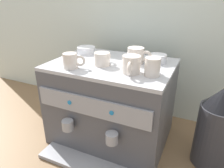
{
  "coord_description": "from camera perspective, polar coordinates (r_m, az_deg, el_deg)",
  "views": [
    {
      "loc": [
        0.43,
        -0.92,
        0.78
      ],
      "look_at": [
        0.0,
        0.0,
        0.33
      ],
      "focal_mm": 33.38,
      "sensor_mm": 36.0,
      "label": 1
    }
  ],
  "objects": [
    {
      "name": "ceramic_cup_3",
      "position": [
        0.91,
        10.97,
        4.74
      ],
      "size": [
        0.07,
        0.1,
        0.08
      ],
      "color": "beige",
      "rests_on": "espresso_machine"
    },
    {
      "name": "ceramic_cup_2",
      "position": [
        1.0,
        -11.14,
        6.26
      ],
      "size": [
        0.1,
        0.07,
        0.07
      ],
      "color": "beige",
      "rests_on": "espresso_machine"
    },
    {
      "name": "tiled_backsplash_wall",
      "position": [
        1.38,
        6.68,
        13.57
      ],
      "size": [
        2.8,
        0.03,
        1.07
      ],
      "primitive_type": "cube",
      "color": "silver",
      "rests_on": "ground_plane"
    },
    {
      "name": "ceramic_cup_1",
      "position": [
        1.02,
        -2.6,
        6.9
      ],
      "size": [
        0.08,
        0.11,
        0.06
      ],
      "color": "beige",
      "rests_on": "espresso_machine"
    },
    {
      "name": "espresso_machine",
      "position": [
        1.15,
        -0.09,
        -4.98
      ],
      "size": [
        0.61,
        0.56,
        0.45
      ],
      "color": "#4C4C51",
      "rests_on": "ground_plane"
    },
    {
      "name": "milk_pitcher",
      "position": [
        1.45,
        -16.32,
        -6.91
      ],
      "size": [
        0.11,
        0.11,
        0.12
      ],
      "primitive_type": "cylinder",
      "color": "#B7B7BC",
      "rests_on": "ground_plane"
    },
    {
      "name": "coffee_grinder",
      "position": [
        1.1,
        26.68,
        -10.77
      ],
      "size": [
        0.18,
        0.18,
        0.41
      ],
      "color": "#333338",
      "rests_on": "ground_plane"
    },
    {
      "name": "ceramic_cup_4",
      "position": [
        1.06,
        6.72,
        7.81
      ],
      "size": [
        0.13,
        0.08,
        0.08
      ],
      "color": "beige",
      "rests_on": "espresso_machine"
    },
    {
      "name": "ceramic_bowl_0",
      "position": [
        1.25,
        -7.1,
        9.21
      ],
      "size": [
        0.11,
        0.11,
        0.04
      ],
      "color": "white",
      "rests_on": "espresso_machine"
    },
    {
      "name": "ceramic_cup_0",
      "position": [
        0.92,
        5.28,
        5.26
      ],
      "size": [
        0.08,
        0.12,
        0.08
      ],
      "color": "beige",
      "rests_on": "espresso_machine"
    },
    {
      "name": "ground_plane",
      "position": [
        1.28,
        0.0,
        -13.65
      ],
      "size": [
        4.0,
        4.0,
        0.0
      ],
      "primitive_type": "plane",
      "color": "brown"
    },
    {
      "name": "ceramic_bowl_1",
      "position": [
        1.09,
        12.39,
        6.79
      ],
      "size": [
        0.09,
        0.09,
        0.04
      ],
      "color": "white",
      "rests_on": "espresso_machine"
    }
  ]
}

